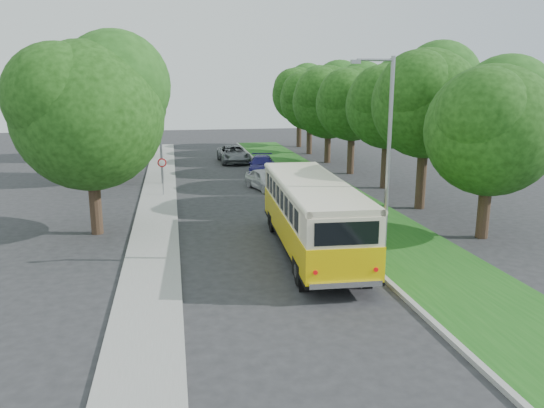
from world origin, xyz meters
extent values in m
plane|color=#272729|center=(0.00, 0.00, 0.00)|extent=(120.00, 120.00, 0.00)
cube|color=gray|center=(3.60, 5.00, 0.07)|extent=(0.20, 70.00, 0.15)
cube|color=#195216|center=(5.95, 5.00, 0.07)|extent=(4.50, 70.00, 0.13)
cube|color=gray|center=(-4.80, 5.00, 0.06)|extent=(2.20, 70.00, 0.12)
cylinder|color=#332319|center=(10.15, 0.00, 1.67)|extent=(0.56, 0.56, 3.35)
sphere|color=#15370C|center=(10.15, 0.00, 4.95)|extent=(5.85, 5.85, 5.85)
sphere|color=#15370C|center=(11.18, 0.58, 6.12)|extent=(4.38, 4.38, 4.38)
sphere|color=#15370C|center=(9.28, -0.73, 5.68)|extent=(4.09, 4.09, 4.09)
cylinder|color=#332319|center=(9.96, 6.00, 2.13)|extent=(0.56, 0.56, 4.26)
sphere|color=#15370C|center=(9.96, 6.00, 5.91)|extent=(5.98, 5.98, 5.98)
sphere|color=#15370C|center=(11.01, 6.60, 7.10)|extent=(4.49, 4.49, 4.49)
sphere|color=#15370C|center=(9.06, 5.25, 6.65)|extent=(4.19, 4.19, 4.19)
cylinder|color=#332319|center=(10.28, 12.00, 1.98)|extent=(0.56, 0.56, 3.95)
sphere|color=#15370C|center=(10.28, 12.00, 5.49)|extent=(5.61, 5.61, 5.61)
sphere|color=#15370C|center=(11.26, 12.56, 6.62)|extent=(4.21, 4.21, 4.21)
sphere|color=#15370C|center=(9.44, 11.30, 6.20)|extent=(3.92, 3.92, 3.92)
cylinder|color=#332319|center=(9.90, 18.00, 1.93)|extent=(0.56, 0.56, 3.86)
sphere|color=#15370C|center=(9.90, 18.00, 5.41)|extent=(5.64, 5.64, 5.64)
sphere|color=#15370C|center=(10.89, 18.56, 6.54)|extent=(4.23, 4.23, 4.23)
sphere|color=#15370C|center=(9.05, 17.30, 6.12)|extent=(3.95, 3.95, 3.95)
cylinder|color=#332319|center=(9.80, 24.00, 1.79)|extent=(0.56, 0.56, 3.58)
sphere|color=#15370C|center=(9.80, 24.00, 5.33)|extent=(6.36, 6.36, 6.36)
sphere|color=#15370C|center=(10.91, 24.64, 6.60)|extent=(4.77, 4.77, 4.77)
sphere|color=#15370C|center=(8.84, 23.21, 6.12)|extent=(4.45, 4.45, 4.45)
cylinder|color=#332319|center=(9.67, 30.00, 1.84)|extent=(0.56, 0.56, 3.68)
sphere|color=#15370C|center=(9.67, 30.00, 5.31)|extent=(5.91, 5.91, 5.91)
sphere|color=#15370C|center=(10.70, 30.59, 6.49)|extent=(4.43, 4.43, 4.43)
sphere|color=#15370C|center=(8.78, 29.26, 6.05)|extent=(4.14, 4.14, 4.14)
cylinder|color=#332319|center=(10.05, 36.00, 2.02)|extent=(0.56, 0.56, 4.05)
sphere|color=#15370C|center=(10.05, 36.00, 5.69)|extent=(5.97, 5.97, 5.97)
sphere|color=#15370C|center=(11.09, 36.60, 6.88)|extent=(4.48, 4.48, 4.48)
sphere|color=#15370C|center=(9.15, 35.25, 6.43)|extent=(4.18, 4.18, 4.18)
cylinder|color=#332319|center=(-7.50, 4.00, 1.84)|extent=(0.56, 0.56, 3.68)
sphere|color=#15370C|center=(-7.50, 4.00, 5.55)|extent=(6.80, 6.80, 6.80)
sphere|color=#15370C|center=(-6.31, 4.68, 6.91)|extent=(5.10, 5.10, 5.10)
sphere|color=#15370C|center=(-8.52, 3.15, 6.40)|extent=(4.76, 4.76, 4.76)
cylinder|color=#332319|center=(-7.50, 18.00, 1.84)|extent=(0.56, 0.56, 3.68)
sphere|color=#15370C|center=(-7.50, 18.00, 5.55)|extent=(6.80, 6.80, 6.80)
sphere|color=#15370C|center=(-6.31, 18.68, 6.91)|extent=(5.10, 5.10, 5.10)
sphere|color=#15370C|center=(-8.52, 17.15, 6.40)|extent=(4.76, 4.76, 4.76)
cylinder|color=#332319|center=(-7.50, 30.00, 1.84)|extent=(0.56, 0.56, 3.68)
sphere|color=#15370C|center=(-7.50, 30.00, 5.55)|extent=(6.80, 6.80, 6.80)
sphere|color=#15370C|center=(-6.31, 30.68, 6.91)|extent=(5.10, 5.10, 5.10)
sphere|color=#15370C|center=(-8.52, 29.15, 6.40)|extent=(4.76, 4.76, 4.76)
cylinder|color=gray|center=(4.30, -2.50, 4.00)|extent=(0.16, 0.16, 8.00)
cylinder|color=gray|center=(3.60, -2.50, 7.85)|extent=(1.40, 0.10, 0.10)
cube|color=gray|center=(2.85, -2.50, 7.78)|extent=(0.35, 0.16, 0.14)
cylinder|color=gray|center=(-4.60, 16.00, 3.75)|extent=(0.16, 0.16, 7.50)
cylinder|color=gray|center=(-5.30, 16.00, 7.35)|extent=(1.40, 0.10, 0.10)
cube|color=gray|center=(-6.05, 16.00, 7.28)|extent=(0.35, 0.16, 0.14)
cylinder|color=gray|center=(-4.50, 12.00, 1.25)|extent=(0.06, 0.06, 2.50)
cone|color=red|center=(-4.50, 11.96, 2.15)|extent=(0.56, 0.02, 0.56)
cone|color=white|center=(-4.50, 11.94, 2.15)|extent=(0.40, 0.02, 0.40)
imported|color=silver|center=(2.20, 12.99, 0.68)|extent=(2.59, 4.28, 1.36)
imported|color=beige|center=(3.00, 13.64, 0.66)|extent=(2.28, 4.24, 1.33)
imported|color=navy|center=(3.00, 19.03, 0.71)|extent=(2.78, 5.14, 1.41)
imported|color=slate|center=(1.53, 25.59, 0.75)|extent=(2.63, 5.46, 1.50)
camera|label=1|loc=(-3.80, -21.46, 7.07)|focal=35.00mm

